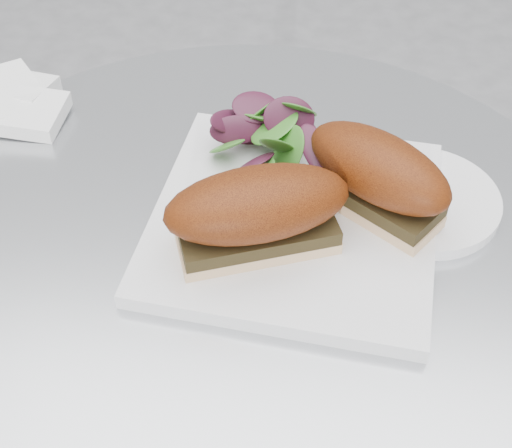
{
  "coord_description": "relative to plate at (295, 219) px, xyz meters",
  "views": [
    {
      "loc": [
        0.05,
        -0.44,
        1.21
      ],
      "look_at": [
        0.01,
        -0.0,
        0.77
      ],
      "focal_mm": 50.0,
      "sensor_mm": 36.0,
      "label": 1
    }
  ],
  "objects": [
    {
      "name": "sandwich_left",
      "position": [
        -0.03,
        -0.04,
        0.05
      ],
      "size": [
        0.18,
        0.12,
        0.08
      ],
      "rotation": [
        0.0,
        0.0,
        0.34
      ],
      "color": "tan",
      "rests_on": "plate"
    },
    {
      "name": "napkin",
      "position": [
        -0.31,
        0.14,
        0.0
      ],
      "size": [
        0.15,
        0.15,
        0.02
      ],
      "primitive_type": null,
      "rotation": [
        0.0,
        0.0,
        0.43
      ],
      "color": "white",
      "rests_on": "table"
    },
    {
      "name": "saucer",
      "position": [
        0.12,
        0.04,
        -0.0
      ],
      "size": [
        0.15,
        0.15,
        0.01
      ],
      "primitive_type": "cylinder",
      "color": "white",
      "rests_on": "table"
    },
    {
      "name": "salad",
      "position": [
        -0.02,
        0.08,
        0.03
      ],
      "size": [
        0.12,
        0.12,
        0.05
      ],
      "primitive_type": null,
      "color": "#43812A",
      "rests_on": "plate"
    },
    {
      "name": "plate",
      "position": [
        0.0,
        0.0,
        0.0
      ],
      "size": [
        0.29,
        0.29,
        0.02
      ],
      "primitive_type": "cube",
      "rotation": [
        0.0,
        0.0,
        -0.12
      ],
      "color": "white",
      "rests_on": "table"
    },
    {
      "name": "sandwich_right",
      "position": [
        0.07,
        0.01,
        0.05
      ],
      "size": [
        0.16,
        0.14,
        0.08
      ],
      "rotation": [
        0.0,
        0.0,
        -0.65
      ],
      "color": "tan",
      "rests_on": "plate"
    },
    {
      "name": "table",
      "position": [
        -0.04,
        -0.04,
        -0.25
      ],
      "size": [
        0.7,
        0.7,
        0.73
      ],
      "color": "silver",
      "rests_on": "ground"
    }
  ]
}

